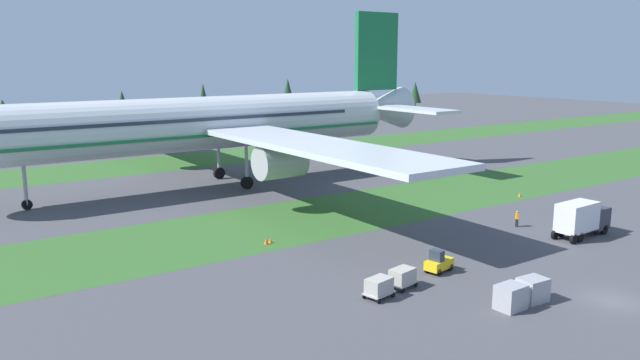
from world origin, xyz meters
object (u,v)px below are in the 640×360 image
object	(u,v)px
cargo_dolly_lead	(402,276)
taxiway_marker_1	(271,241)
taxiway_marker_0	(266,241)
uld_container_2	(511,297)
cargo_dolly_second	(379,286)
uld_container_1	(517,295)
ground_crew_marshaller	(517,218)
baggage_tug	(439,263)
uld_container_0	(533,290)
airliner	(215,122)
catering_truck	(582,217)
taxiway_marker_2	(520,195)

from	to	relation	value
cargo_dolly_lead	taxiway_marker_1	size ratio (longest dim) A/B	5.36
taxiway_marker_0	uld_container_2	bearing A→B (deg)	-74.51
cargo_dolly_second	uld_container_1	xyz separation A→B (m)	(7.27, -6.75, -0.17)
ground_crew_marshaller	cargo_dolly_second	bearing A→B (deg)	123.10
baggage_tug	uld_container_0	world-z (taller)	baggage_tug
baggage_tug	uld_container_2	world-z (taller)	baggage_tug
baggage_tug	taxiway_marker_1	world-z (taller)	baggage_tug
uld_container_1	taxiway_marker_1	size ratio (longest dim) A/B	4.38
airliner	cargo_dolly_lead	xyz separation A→B (m)	(-5.20, -44.05, -7.95)
baggage_tug	uld_container_1	bearing A→B (deg)	-14.59
baggage_tug	catering_truck	distance (m)	19.37
taxiway_marker_2	cargo_dolly_second	bearing A→B (deg)	-156.93
catering_truck	uld_container_1	distance (m)	21.27
cargo_dolly_lead	taxiway_marker_0	size ratio (longest dim) A/B	3.75
catering_truck	taxiway_marker_0	world-z (taller)	catering_truck
taxiway_marker_0	catering_truck	bearing A→B (deg)	-29.91
catering_truck	taxiway_marker_1	bearing A→B (deg)	-122.78
uld_container_0	taxiway_marker_2	xyz separation A→B (m)	(28.06, 22.64, -0.57)
catering_truck	airliner	bearing A→B (deg)	-158.60
catering_truck	uld_container_2	size ratio (longest dim) A/B	3.52
airliner	taxiway_marker_0	bearing A→B (deg)	163.62
ground_crew_marshaller	uld_container_0	world-z (taller)	uld_container_0
cargo_dolly_lead	cargo_dolly_second	distance (m)	2.90
airliner	catering_truck	bearing A→B (deg)	-156.58
baggage_tug	uld_container_1	xyz separation A→B (m)	(-0.51, -8.27, -0.06)
baggage_tug	uld_container_0	distance (m)	8.49
taxiway_marker_2	ground_crew_marshaller	bearing A→B (deg)	-143.69
airliner	uld_container_0	xyz separation A→B (m)	(0.87, -51.50, -7.99)
uld_container_2	taxiway_marker_0	world-z (taller)	uld_container_2
catering_truck	uld_container_1	bearing A→B (deg)	-71.17
uld_container_1	taxiway_marker_2	world-z (taller)	uld_container_1
catering_truck	ground_crew_marshaller	world-z (taller)	catering_truck
baggage_tug	uld_container_1	size ratio (longest dim) A/B	1.40
uld_container_2	taxiway_marker_1	size ratio (longest dim) A/B	4.38
cargo_dolly_lead	taxiway_marker_2	bearing A→B (deg)	102.92
cargo_dolly_lead	catering_truck	world-z (taller)	catering_truck
cargo_dolly_second	catering_truck	xyz separation A→B (m)	(27.10, 0.85, 1.03)
taxiway_marker_0	taxiway_marker_1	world-z (taller)	taxiway_marker_0
uld_container_0	uld_container_2	bearing A→B (deg)	-179.10
cargo_dolly_lead	uld_container_2	xyz separation A→B (m)	(3.50, -7.49, -0.02)
cargo_dolly_second	ground_crew_marshaller	world-z (taller)	ground_crew_marshaller
airliner	taxiway_marker_2	size ratio (longest dim) A/B	137.79
catering_truck	cargo_dolly_lead	bearing A→B (deg)	-91.45
ground_crew_marshaller	taxiway_marker_0	size ratio (longest dim) A/B	2.67
baggage_tug	uld_container_0	bearing A→B (deg)	-3.40
cargo_dolly_second	baggage_tug	bearing A→B (deg)	90.00
cargo_dolly_lead	uld_container_1	bearing A→B (deg)	20.13
airliner	taxiway_marker_1	bearing A→B (deg)	164.61
airliner	cargo_dolly_second	bearing A→B (deg)	169.67
taxiway_marker_1	uld_container_2	bearing A→B (deg)	-75.87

